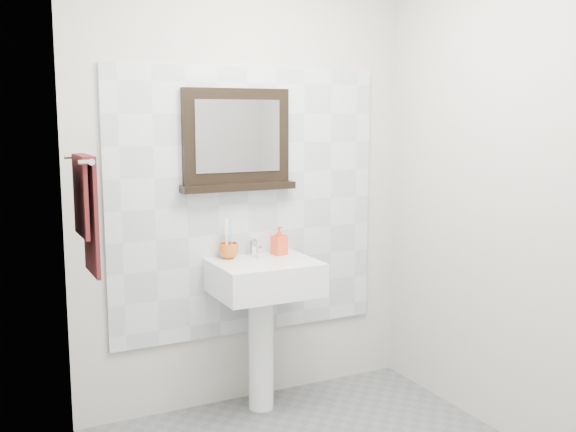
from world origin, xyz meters
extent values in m
cube|color=#BBB9B2|center=(0.00, 1.10, 1.25)|extent=(2.00, 0.01, 2.50)
cube|color=#BBB9B2|center=(0.00, -1.10, 1.25)|extent=(2.00, 0.01, 2.50)
cube|color=#BBB9B2|center=(-1.00, 0.00, 1.25)|extent=(0.01, 2.20, 2.50)
cube|color=#BBB9B2|center=(1.00, 0.00, 1.25)|extent=(0.01, 2.20, 2.50)
cube|color=silver|center=(0.00, 1.09, 1.15)|extent=(1.60, 0.02, 1.50)
cylinder|color=white|center=(0.00, 0.92, 0.34)|extent=(0.14, 0.14, 0.68)
cube|color=white|center=(0.00, 0.86, 0.77)|extent=(0.55, 0.44, 0.18)
cylinder|color=silver|center=(0.00, 0.84, 0.85)|extent=(0.32, 0.32, 0.02)
cylinder|color=#4C4C4F|center=(0.00, 0.84, 0.86)|extent=(0.04, 0.04, 0.00)
cylinder|color=silver|center=(0.00, 1.01, 0.91)|extent=(0.04, 0.04, 0.09)
cylinder|color=silver|center=(0.00, 0.96, 0.93)|extent=(0.02, 0.10, 0.02)
cube|color=silver|center=(0.00, 1.02, 0.96)|extent=(0.02, 0.07, 0.01)
imported|color=#CA5C17|center=(-0.15, 1.01, 0.90)|extent=(0.12, 0.12, 0.09)
cylinder|color=white|center=(-0.17, 1.00, 0.97)|extent=(0.01, 0.01, 0.19)
cube|color=white|center=(-0.17, 1.00, 1.07)|extent=(0.01, 0.01, 0.03)
cylinder|color=#69CAF1|center=(-0.13, 1.00, 0.97)|extent=(0.01, 0.01, 0.19)
cube|color=#69CAF1|center=(-0.13, 1.00, 1.07)|extent=(0.01, 0.01, 0.03)
cylinder|color=white|center=(-0.15, 1.03, 0.97)|extent=(0.01, 0.01, 0.19)
cube|color=white|center=(-0.15, 1.03, 1.07)|extent=(0.01, 0.01, 0.03)
imported|color=red|center=(0.15, 0.98, 0.94)|extent=(0.09, 0.09, 0.16)
cube|color=black|center=(-0.07, 1.07, 1.53)|extent=(0.61, 0.06, 0.52)
cube|color=#99999E|center=(-0.07, 1.03, 1.53)|extent=(0.49, 0.01, 0.39)
cube|color=black|center=(-0.07, 1.04, 1.25)|extent=(0.65, 0.11, 0.04)
cylinder|color=silver|center=(-0.94, 0.75, 1.44)|extent=(0.03, 0.40, 0.03)
cylinder|color=silver|center=(-0.97, 0.56, 1.44)|extent=(0.05, 0.02, 0.02)
cylinder|color=silver|center=(-0.97, 0.94, 1.44)|extent=(0.05, 0.02, 0.02)
cube|color=#360F10|center=(-0.93, 0.75, 1.17)|extent=(0.02, 0.30, 0.52)
cube|color=#360F10|center=(-0.96, 0.75, 1.26)|extent=(0.02, 0.30, 0.34)
cube|color=#360F10|center=(-0.94, 0.75, 1.45)|extent=(0.06, 0.30, 0.03)
camera|label=1|loc=(-1.47, -2.38, 1.64)|focal=42.00mm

